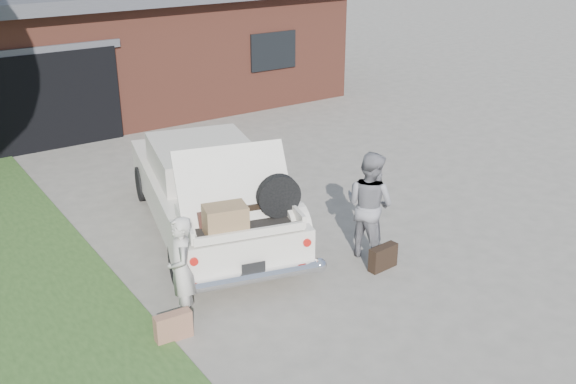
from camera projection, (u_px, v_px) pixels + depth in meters
ground at (310, 271)px, 10.24m from camera, size 90.00×90.00×0.00m
house at (100, 42)px, 18.88m from camera, size 12.80×7.80×3.30m
sedan at (209, 190)px, 11.28m from camera, size 3.11×5.39×1.95m
woman_left at (181, 270)px, 8.78m from camera, size 0.50×0.62×1.48m
woman_right at (369, 205)px, 10.42m from camera, size 0.85×0.98×1.72m
suitcase_left at (173, 326)px, 8.55m from camera, size 0.49×0.18×0.37m
suitcase_right at (383, 257)px, 10.25m from camera, size 0.50×0.20×0.38m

